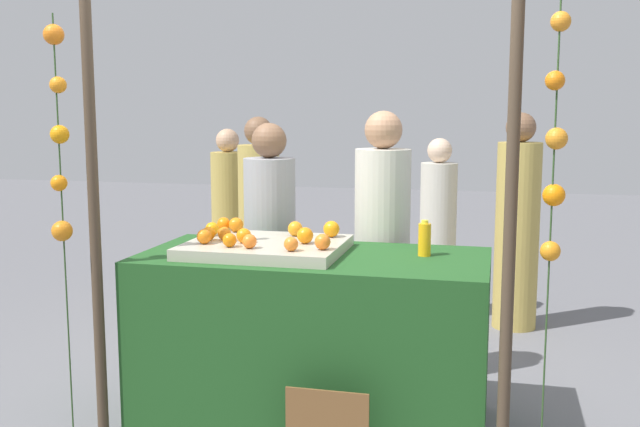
% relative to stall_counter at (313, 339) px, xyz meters
% --- Properties ---
extents(ground_plane, '(24.00, 24.00, 0.00)m').
position_rel_stall_counter_xyz_m(ground_plane, '(0.00, 0.00, -0.47)').
color(ground_plane, slate).
extents(stall_counter, '(1.84, 0.88, 0.94)m').
position_rel_stall_counter_xyz_m(stall_counter, '(0.00, 0.00, 0.00)').
color(stall_counter, '#1E4C1E').
rests_on(stall_counter, ground_plane).
extents(orange_tray, '(0.83, 0.68, 0.06)m').
position_rel_stall_counter_xyz_m(orange_tray, '(-0.26, -0.01, 0.50)').
color(orange_tray, '#B2AD99').
rests_on(orange_tray, stall_counter).
extents(orange_0, '(0.07, 0.07, 0.07)m').
position_rel_stall_counter_xyz_m(orange_0, '(-0.39, -0.21, 0.57)').
color(orange_0, orange).
rests_on(orange_0, orange_tray).
extents(orange_1, '(0.08, 0.08, 0.08)m').
position_rel_stall_counter_xyz_m(orange_1, '(-0.61, 0.28, 0.57)').
color(orange_1, orange).
rests_on(orange_1, orange_tray).
extents(orange_2, '(0.07, 0.07, 0.07)m').
position_rel_stall_counter_xyz_m(orange_2, '(-0.49, -0.02, 0.57)').
color(orange_2, orange).
rests_on(orange_2, orange_tray).
extents(orange_3, '(0.08, 0.08, 0.08)m').
position_rel_stall_counter_xyz_m(orange_3, '(-0.36, -0.08, 0.57)').
color(orange_3, orange).
rests_on(orange_3, orange_tray).
extents(orange_4, '(0.09, 0.09, 0.09)m').
position_rel_stall_counter_xyz_m(orange_4, '(-0.04, -0.02, 0.57)').
color(orange_4, orange).
rests_on(orange_4, orange_tray).
extents(orange_5, '(0.08, 0.08, 0.08)m').
position_rel_stall_counter_xyz_m(orange_5, '(-0.53, 0.25, 0.57)').
color(orange_5, orange).
rests_on(orange_5, orange_tray).
extents(orange_6, '(0.08, 0.08, 0.08)m').
position_rel_stall_counter_xyz_m(orange_6, '(-0.56, -0.15, 0.57)').
color(orange_6, orange).
rests_on(orange_6, orange_tray).
extents(orange_7, '(0.08, 0.08, 0.08)m').
position_rel_stall_counter_xyz_m(orange_7, '(-0.16, 0.20, 0.57)').
color(orange_7, orange).
rests_on(orange_7, orange_tray).
extents(orange_8, '(0.07, 0.07, 0.07)m').
position_rel_stall_counter_xyz_m(orange_8, '(-0.58, -0.05, 0.57)').
color(orange_8, orange).
rests_on(orange_8, orange_tray).
extents(orange_9, '(0.09, 0.09, 0.09)m').
position_rel_stall_counter_xyz_m(orange_9, '(0.05, 0.21, 0.58)').
color(orange_9, orange).
rests_on(orange_9, orange_tray).
extents(orange_10, '(0.08, 0.08, 0.08)m').
position_rel_stall_counter_xyz_m(orange_10, '(0.09, -0.16, 0.57)').
color(orange_10, orange).
rests_on(orange_10, orange_tray).
extents(orange_11, '(0.08, 0.08, 0.08)m').
position_rel_stall_counter_xyz_m(orange_11, '(-0.61, 0.10, 0.57)').
color(orange_11, orange).
rests_on(orange_11, orange_tray).
extents(orange_12, '(0.07, 0.07, 0.07)m').
position_rel_stall_counter_xyz_m(orange_12, '(-0.06, -0.24, 0.57)').
color(orange_12, orange).
rests_on(orange_12, orange_tray).
extents(orange_13, '(0.07, 0.07, 0.07)m').
position_rel_stall_counter_xyz_m(orange_13, '(-0.28, -0.22, 0.57)').
color(orange_13, orange).
rests_on(orange_13, orange_tray).
extents(juice_bottle, '(0.07, 0.07, 0.19)m').
position_rel_stall_counter_xyz_m(juice_bottle, '(0.58, 0.10, 0.56)').
color(juice_bottle, '#F5AA14').
rests_on(juice_bottle, stall_counter).
extents(vendor_left, '(0.33, 0.33, 1.62)m').
position_rel_stall_counter_xyz_m(vendor_left, '(-0.45, 0.66, 0.29)').
color(vendor_left, '#99999E').
rests_on(vendor_left, ground_plane).
extents(vendor_right, '(0.34, 0.34, 1.70)m').
position_rel_stall_counter_xyz_m(vendor_right, '(0.27, 0.67, 0.32)').
color(vendor_right, beige).
rests_on(vendor_right, ground_plane).
extents(crowd_person_0, '(0.33, 0.33, 1.65)m').
position_rel_stall_counter_xyz_m(crowd_person_0, '(-0.91, 1.81, 0.30)').
color(crowd_person_0, tan).
rests_on(crowd_person_0, ground_plane).
extents(crowd_person_1, '(0.30, 0.30, 1.48)m').
position_rel_stall_counter_xyz_m(crowd_person_1, '(0.48, 2.24, 0.22)').
color(crowd_person_1, beige).
rests_on(crowd_person_1, ground_plane).
extents(crowd_person_2, '(0.31, 0.31, 1.54)m').
position_rel_stall_counter_xyz_m(crowd_person_2, '(-1.41, 2.43, 0.25)').
color(crowd_person_2, tan).
rests_on(crowd_person_2, ground_plane).
extents(crowd_person_3, '(0.34, 0.34, 1.68)m').
position_rel_stall_counter_xyz_m(crowd_person_3, '(1.10, 2.11, 0.31)').
color(crowd_person_3, tan).
rests_on(crowd_person_3, ground_plane).
extents(canopy_post_left, '(0.06, 0.06, 2.24)m').
position_rel_stall_counter_xyz_m(canopy_post_left, '(-1.00, -0.48, 0.65)').
color(canopy_post_left, '#473828').
rests_on(canopy_post_left, ground_plane).
extents(canopy_post_right, '(0.06, 0.06, 2.24)m').
position_rel_stall_counter_xyz_m(canopy_post_right, '(1.00, -0.48, 0.65)').
color(canopy_post_right, '#473828').
rests_on(canopy_post_right, ground_plane).
extents(garland_strand_left, '(0.11, 0.11, 2.16)m').
position_rel_stall_counter_xyz_m(garland_strand_left, '(-1.14, -0.54, 1.08)').
color(garland_strand_left, '#2D4C23').
rests_on(garland_strand_left, ground_plane).
extents(garland_strand_right, '(0.10, 0.10, 2.16)m').
position_rel_stall_counter_xyz_m(garland_strand_right, '(1.17, -0.51, 1.07)').
color(garland_strand_right, '#2D4C23').
rests_on(garland_strand_right, ground_plane).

